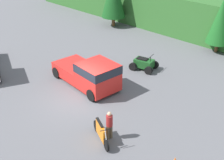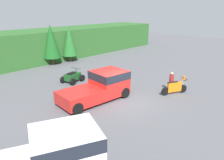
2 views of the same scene
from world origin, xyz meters
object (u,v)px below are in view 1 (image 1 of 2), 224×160
object	(u,v)px
dirt_bike	(101,132)
rider_person	(109,124)
quad_atv	(144,64)
pickup_truck_red	(90,73)

from	to	relation	value
dirt_bike	rider_person	world-z (taller)	rider_person
quad_atv	rider_person	xyz separation A→B (m)	(3.77, -7.52, 0.43)
dirt_bike	quad_atv	world-z (taller)	dirt_bike
pickup_truck_red	quad_atv	distance (m)	4.64
quad_atv	rider_person	size ratio (longest dim) A/B	1.29
pickup_truck_red	rider_person	bearing A→B (deg)	-27.06
pickup_truck_red	rider_person	xyz separation A→B (m)	(4.66, -3.00, -0.13)
dirt_bike	rider_person	distance (m)	0.59
pickup_truck_red	dirt_bike	size ratio (longest dim) A/B	2.56
pickup_truck_red	dirt_bike	bearing A→B (deg)	-31.61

